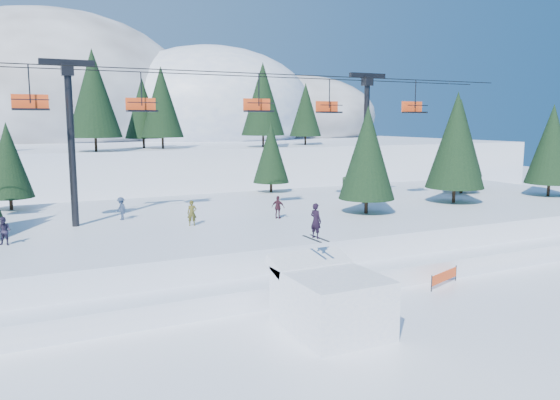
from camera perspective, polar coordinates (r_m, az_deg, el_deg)
name	(u,v)px	position (r m, az deg, el deg)	size (l,w,h in m)	color
ground	(354,341)	(23.70, 7.72, -14.40)	(160.00, 160.00, 0.00)	white
mid_shelf	(212,233)	(38.93, -7.15, -3.41)	(70.00, 22.00, 2.50)	white
berm	(272,279)	(30.09, -0.84, -8.23)	(70.00, 6.00, 1.10)	white
mountain_ridge	(62,117)	(91.73, -21.82, 8.06)	(119.00, 61.11, 26.46)	white
jump_kicker	(330,299)	(24.32, 5.23, -10.28)	(3.78, 5.15, 5.43)	white
chairlift	(227,117)	(38.62, -5.53, 8.58)	(46.00, 3.21, 10.28)	black
conifer_stand	(264,151)	(39.76, -1.64, 5.16)	(62.13, 17.69, 9.33)	black
distant_skiers	(240,202)	(39.18, -4.20, -0.24)	(29.29, 9.58, 1.69)	#1F3820
banner_near	(444,276)	(31.88, 16.78, -7.66)	(2.69, 1.01, 0.90)	black
banner_far	(428,270)	(32.89, 15.18, -7.10)	(2.84, 0.36, 0.90)	black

